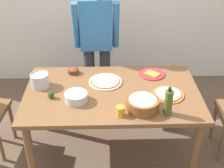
{
  "coord_description": "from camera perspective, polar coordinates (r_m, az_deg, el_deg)",
  "views": [
    {
      "loc": [
        -0.07,
        -2.36,
        2.3
      ],
      "look_at": [
        0.0,
        0.05,
        0.81
      ],
      "focal_mm": 49.44,
      "sensor_mm": 36.0,
      "label": 1
    }
  ],
  "objects": [
    {
      "name": "mixing_bowl_steel",
      "position": [
        2.69,
        -6.65,
        -2.43
      ],
      "size": [
        0.2,
        0.2,
        0.08
      ],
      "color": "#B7B7BC",
      "rests_on": "dining_table"
    },
    {
      "name": "avocado",
      "position": [
        2.77,
        -11.18,
        -1.96
      ],
      "size": [
        0.06,
        0.06,
        0.07
      ],
      "primitive_type": "ellipsoid",
      "color": "#2D4219",
      "rests_on": "dining_table"
    },
    {
      "name": "pizza_raw_on_board",
      "position": [
        2.95,
        -1.23,
        0.44
      ],
      "size": [
        0.32,
        0.32,
        0.02
      ],
      "color": "beige",
      "rests_on": "dining_table"
    },
    {
      "name": "ground",
      "position": [
        3.3,
        0.02,
        -12.52
      ],
      "size": [
        8.0,
        8.0,
        0.0
      ],
      "primitive_type": "plane",
      "color": "brown"
    },
    {
      "name": "plate_with_slice",
      "position": [
        3.11,
        7.37,
        1.9
      ],
      "size": [
        0.26,
        0.26,
        0.02
      ],
      "color": "red",
      "rests_on": "dining_table"
    },
    {
      "name": "pizza_cooked_on_tray",
      "position": [
        2.81,
        10.31,
        -1.92
      ],
      "size": [
        0.28,
        0.28,
        0.02
      ],
      "color": "#C67A33",
      "rests_on": "dining_table"
    },
    {
      "name": "popcorn_bowl",
      "position": [
        2.58,
        5.68,
        -3.5
      ],
      "size": [
        0.28,
        0.28,
        0.11
      ],
      "color": "brown",
      "rests_on": "dining_table"
    },
    {
      "name": "small_sauce_bowl",
      "position": [
        3.12,
        -7.14,
        2.47
      ],
      "size": [
        0.11,
        0.11,
        0.06
      ],
      "color": "#4C2D1E",
      "rests_on": "dining_table"
    },
    {
      "name": "dining_table",
      "position": [
        2.87,
        0.03,
        -2.92
      ],
      "size": [
        1.6,
        0.96,
        0.76
      ],
      "color": "brown",
      "rests_on": "ground"
    },
    {
      "name": "steel_pot",
      "position": [
        2.94,
        -13.18,
        0.7
      ],
      "size": [
        0.17,
        0.17,
        0.13
      ],
      "color": "#B7B7BC",
      "rests_on": "dining_table"
    },
    {
      "name": "olive_oil_bottle",
      "position": [
        2.52,
        10.38,
        -3.37
      ],
      "size": [
        0.07,
        0.07,
        0.26
      ],
      "color": "#47561E",
      "rests_on": "dining_table"
    },
    {
      "name": "person_cook",
      "position": [
        3.4,
        -2.89,
        8.09
      ],
      "size": [
        0.49,
        0.25,
        1.62
      ],
      "color": "#2D2D38",
      "rests_on": "ground"
    },
    {
      "name": "cup_orange",
      "position": [
        2.51,
        1.56,
        -5.03
      ],
      "size": [
        0.07,
        0.07,
        0.08
      ],
      "primitive_type": "cylinder",
      "color": "orange",
      "rests_on": "dining_table"
    }
  ]
}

